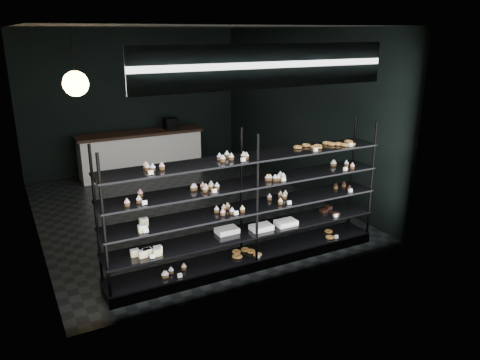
# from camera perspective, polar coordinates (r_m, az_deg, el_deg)

# --- Properties ---
(room) EXTENTS (5.01, 6.01, 3.20)m
(room) POSITION_cam_1_polar(r_m,az_deg,el_deg) (8.28, -7.29, 6.91)
(room) COLOR black
(room) RESTS_ON ground
(display_shelf) EXTENTS (4.00, 0.50, 1.91)m
(display_shelf) POSITION_cam_1_polar(r_m,az_deg,el_deg) (6.42, 0.93, -5.25)
(display_shelf) COLOR black
(display_shelf) RESTS_ON room
(signage) EXTENTS (3.30, 0.05, 0.50)m
(signage) POSITION_cam_1_polar(r_m,az_deg,el_deg) (5.50, 3.45, 13.69)
(signage) COLOR #0D1B43
(signage) RESTS_ON room
(pendant_lamp) EXTENTS (0.34, 0.34, 0.90)m
(pendant_lamp) POSITION_cam_1_polar(r_m,az_deg,el_deg) (6.84, -19.40, 11.02)
(pendant_lamp) COLOR black
(pendant_lamp) RESTS_ON room
(service_counter) EXTENTS (2.80, 0.65, 1.23)m
(service_counter) POSITION_cam_1_polar(r_m,az_deg,el_deg) (10.83, -11.93, 3.28)
(service_counter) COLOR silver
(service_counter) RESTS_ON room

